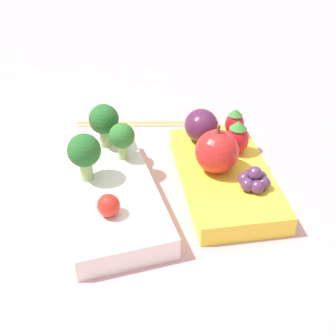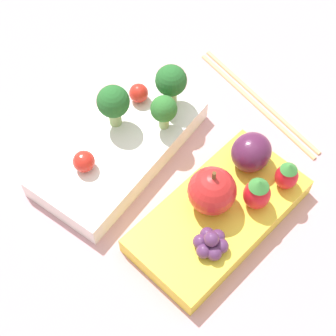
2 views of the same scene
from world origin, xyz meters
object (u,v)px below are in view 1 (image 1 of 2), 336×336
at_px(chopsticks_pair, 149,122).
at_px(bento_box_savoury, 108,195).
at_px(apple, 216,150).
at_px(strawberry_0, 235,123).
at_px(broccoli_floret_1, 84,152).
at_px(grape_cluster, 254,180).
at_px(bento_box_fruit, 224,175).
at_px(broccoli_floret_2, 104,121).
at_px(plum, 201,126).
at_px(broccoli_floret_0, 122,137).
at_px(cherry_tomato_0, 109,205).
at_px(strawberry_1, 237,138).
at_px(cherry_tomato_1, 81,150).

bearing_deg(chopsticks_pair, bento_box_savoury, 157.25).
distance_m(apple, strawberry_0, 0.08).
distance_m(broccoli_floret_1, grape_cluster, 0.19).
distance_m(bento_box_savoury, bento_box_fruit, 0.14).
distance_m(broccoli_floret_2, plum, 0.13).
relative_size(broccoli_floret_0, cherry_tomato_0, 1.93).
bearing_deg(plum, apple, -178.37).
height_order(strawberry_1, plum, strawberry_1).
bearing_deg(chopsticks_pair, broccoli_floret_2, 142.85).
xyz_separation_m(bento_box_savoury, broccoli_floret_1, (0.02, 0.02, 0.05)).
bearing_deg(cherry_tomato_0, strawberry_1, -60.51).
height_order(cherry_tomato_0, cherry_tomato_1, cherry_tomato_0).
height_order(strawberry_0, strawberry_1, strawberry_1).
bearing_deg(strawberry_0, broccoli_floret_0, 102.08).
bearing_deg(plum, cherry_tomato_1, 97.29).
bearing_deg(broccoli_floret_1, broccoli_floret_0, -52.10).
distance_m(bento_box_fruit, cherry_tomato_1, 0.18).
relative_size(broccoli_floret_0, plum, 1.00).
bearing_deg(plum, broccoli_floret_1, 112.98).
height_order(cherry_tomato_0, plum, plum).
relative_size(broccoli_floret_0, broccoli_floret_2, 0.83).
bearing_deg(strawberry_1, cherry_tomato_0, 119.49).
distance_m(bento_box_savoury, strawberry_0, 0.20).
distance_m(bento_box_fruit, broccoli_floret_2, 0.16).
distance_m(broccoli_floret_2, apple, 0.14).
distance_m(broccoli_floret_1, strawberry_0, 0.21).
relative_size(bento_box_fruit, broccoli_floret_1, 3.51).
bearing_deg(strawberry_0, bento_box_savoury, 115.80).
bearing_deg(strawberry_1, broccoli_floret_0, 86.60).
bearing_deg(apple, broccoli_floret_2, 61.06).
height_order(broccoli_floret_1, plum, broccoli_floret_1).
distance_m(bento_box_fruit, strawberry_0, 0.08).
distance_m(bento_box_fruit, strawberry_1, 0.05).
relative_size(broccoli_floret_1, apple, 0.95).
bearing_deg(strawberry_0, cherry_tomato_0, 127.49).
bearing_deg(apple, bento_box_fruit, -93.62).
bearing_deg(bento_box_savoury, bento_box_fruit, -84.35).
height_order(broccoli_floret_0, cherry_tomato_1, broccoli_floret_0).
height_order(apple, chopsticks_pair, apple).
bearing_deg(apple, bento_box_savoury, 96.53).
distance_m(strawberry_0, plum, 0.05).
height_order(broccoli_floret_2, plum, broccoli_floret_2).
height_order(plum, chopsticks_pair, plum).
relative_size(cherry_tomato_0, grape_cluster, 0.66).
bearing_deg(strawberry_1, broccoli_floret_2, 75.75).
xyz_separation_m(bento_box_fruit, apple, (0.00, 0.01, 0.04)).
xyz_separation_m(apple, strawberry_1, (0.03, -0.04, -0.00)).
distance_m(broccoli_floret_0, broccoli_floret_2, 0.04).
xyz_separation_m(plum, grape_cluster, (-0.11, -0.04, -0.01)).
xyz_separation_m(bento_box_savoury, bento_box_fruit, (0.01, -0.14, -0.00)).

